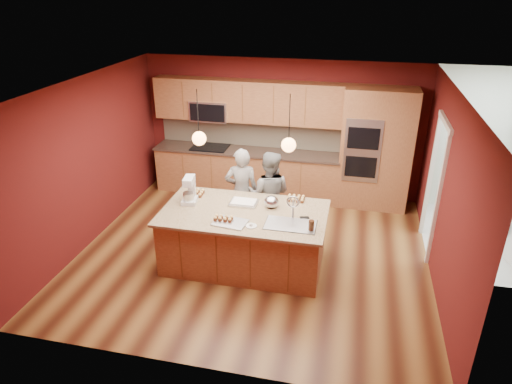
% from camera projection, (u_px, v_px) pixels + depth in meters
% --- Properties ---
extents(floor, '(5.50, 5.50, 0.00)m').
position_uv_depth(floor, '(253.00, 252.00, 7.44)').
color(floor, '#431E10').
rests_on(floor, ground).
extents(ceiling, '(5.50, 5.50, 0.00)m').
position_uv_depth(ceiling, '(253.00, 86.00, 6.29)').
color(ceiling, silver).
rests_on(ceiling, ground).
extents(wall_back, '(5.50, 0.00, 5.50)m').
position_uv_depth(wall_back, '(281.00, 128.00, 9.07)').
color(wall_back, '#531312').
rests_on(wall_back, ground).
extents(wall_front, '(5.50, 0.00, 5.50)m').
position_uv_depth(wall_front, '(198.00, 270.00, 4.65)').
color(wall_front, '#531312').
rests_on(wall_front, ground).
extents(wall_left, '(0.00, 5.00, 5.00)m').
position_uv_depth(wall_left, '(88.00, 162.00, 7.41)').
color(wall_left, '#531312').
rests_on(wall_left, ground).
extents(wall_right, '(0.00, 5.00, 5.00)m').
position_uv_depth(wall_right, '(446.00, 193.00, 6.32)').
color(wall_right, '#531312').
rests_on(wall_right, ground).
extents(cabinet_run, '(3.74, 0.64, 2.30)m').
position_uv_depth(cabinet_run, '(245.00, 147.00, 9.14)').
color(cabinet_run, brown).
rests_on(cabinet_run, floor).
extents(oven_column, '(1.30, 0.62, 2.30)m').
position_uv_depth(oven_column, '(376.00, 149.00, 8.52)').
color(oven_column, brown).
rests_on(oven_column, floor).
extents(doorway_trim, '(0.08, 1.11, 2.20)m').
position_uv_depth(doorway_trim, '(434.00, 189.00, 7.16)').
color(doorway_trim, silver).
rests_on(doorway_trim, wall_right).
extents(pendant_left, '(0.20, 0.20, 0.80)m').
position_uv_depth(pendant_left, '(199.00, 138.00, 6.44)').
color(pendant_left, black).
rests_on(pendant_left, ceiling).
extents(pendant_right, '(0.20, 0.20, 0.80)m').
position_uv_depth(pendant_right, '(289.00, 145.00, 6.18)').
color(pendant_right, black).
rests_on(pendant_right, ceiling).
extents(island, '(2.46, 1.38, 1.29)m').
position_uv_depth(island, '(245.00, 238.00, 6.96)').
color(island, brown).
rests_on(island, floor).
extents(person_left, '(0.63, 0.48, 1.55)m').
position_uv_depth(person_left, '(242.00, 192.00, 7.72)').
color(person_left, black).
rests_on(person_left, floor).
extents(person_right, '(0.74, 0.58, 1.53)m').
position_uv_depth(person_right, '(269.00, 195.00, 7.63)').
color(person_right, slate).
rests_on(person_right, floor).
extents(stand_mixer, '(0.26, 0.33, 0.41)m').
position_uv_depth(stand_mixer, '(189.00, 192.00, 7.00)').
color(stand_mixer, silver).
rests_on(stand_mixer, island).
extents(sheet_cake, '(0.42, 0.31, 0.05)m').
position_uv_depth(sheet_cake, '(244.00, 203.00, 7.00)').
color(sheet_cake, silver).
rests_on(sheet_cake, island).
extents(cooling_rack, '(0.51, 0.39, 0.02)m').
position_uv_depth(cooling_rack, '(230.00, 222.00, 6.46)').
color(cooling_rack, '#BABBC1').
rests_on(cooling_rack, island).
extents(mixing_bowl, '(0.22, 0.22, 0.19)m').
position_uv_depth(mixing_bowl, '(271.00, 202.00, 6.87)').
color(mixing_bowl, silver).
rests_on(mixing_bowl, island).
extents(plate, '(0.16, 0.16, 0.01)m').
position_uv_depth(plate, '(251.00, 226.00, 6.37)').
color(plate, silver).
rests_on(plate, island).
extents(tumbler, '(0.08, 0.08, 0.15)m').
position_uv_depth(tumbler, '(311.00, 226.00, 6.24)').
color(tumbler, '#371D10').
rests_on(tumbler, island).
extents(phone, '(0.15, 0.10, 0.01)m').
position_uv_depth(phone, '(305.00, 218.00, 6.60)').
color(phone, black).
rests_on(phone, island).
extents(cupcakes_left, '(0.24, 0.24, 0.07)m').
position_uv_depth(cupcakes_left, '(197.00, 193.00, 7.29)').
color(cupcakes_left, '#DEB163').
rests_on(cupcakes_left, island).
extents(cupcakes_rack, '(0.29, 0.14, 0.06)m').
position_uv_depth(cupcakes_rack, '(223.00, 218.00, 6.49)').
color(cupcakes_rack, '#DEB163').
rests_on(cupcakes_rack, island).
extents(cupcakes_right, '(0.29, 0.22, 0.06)m').
position_uv_depth(cupcakes_right, '(296.00, 198.00, 7.12)').
color(cupcakes_right, '#DEB163').
rests_on(cupcakes_right, island).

